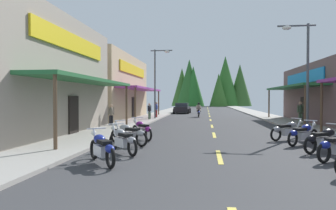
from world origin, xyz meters
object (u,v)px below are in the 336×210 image
object	(u,v)px
streetlamp_right	(302,62)
pedestrian_strolling	(111,114)
motorcycle_parked_left_0	(102,148)
pedestrian_waiting	(149,111)
motorcycle_parked_right_5	(288,130)
streetlamp_left	(158,74)
motorcycle_parked_left_3	(142,129)
motorcycle_parked_left_2	(129,134)
motorcycle_parked_right_3	(324,139)
motorcycle_parked_left_1	(123,140)
motorcycle_parked_right_4	(303,134)
rider_cruising_lead	(199,111)
pedestrian_browsing	(300,111)
parked_car_curbside	(182,108)
pedestrian_by_shop	(156,109)

from	to	relation	value
streetlamp_right	pedestrian_strolling	bearing A→B (deg)	167.99
motorcycle_parked_left_0	pedestrian_strolling	bearing A→B (deg)	-21.51
pedestrian_waiting	motorcycle_parked_right_5	bearing A→B (deg)	-33.99
streetlamp_left	motorcycle_parked_left_3	xyz separation A→B (m)	(1.38, -13.56, -3.73)
motorcycle_parked_left_2	pedestrian_waiting	size ratio (longest dim) A/B	1.22
motorcycle_parked_right_3	streetlamp_right	bearing A→B (deg)	46.72
motorcycle_parked_left_1	motorcycle_parked_right_3	bearing A→B (deg)	-123.75
motorcycle_parked_right_4	rider_cruising_lead	bearing A→B (deg)	63.70
motorcycle_parked_right_3	pedestrian_strolling	distance (m)	13.69
motorcycle_parked_right_5	rider_cruising_lead	world-z (taller)	rider_cruising_lead
streetlamp_left	pedestrian_browsing	xyz separation A→B (m)	(11.28, -4.75, -3.19)
pedestrian_waiting	pedestrian_strolling	distance (m)	6.61
motorcycle_parked_right_4	parked_car_curbside	distance (m)	27.81
streetlamp_right	motorcycle_parked_right_5	bearing A→B (deg)	-117.43
streetlamp_left	rider_cruising_lead	bearing A→B (deg)	48.89
rider_cruising_lead	pedestrian_browsing	xyz separation A→B (m)	(7.59, -8.98, 0.37)
motorcycle_parked_left_0	parked_car_curbside	world-z (taller)	parked_car_curbside
pedestrian_by_shop	motorcycle_parked_left_0	bearing A→B (deg)	-85.62
streetlamp_right	rider_cruising_lead	xyz separation A→B (m)	(-6.02, 14.36, -3.32)
motorcycle_parked_right_5	rider_cruising_lead	size ratio (longest dim) A/B	0.88
motorcycle_parked_right_5	pedestrian_waiting	world-z (taller)	pedestrian_waiting
pedestrian_browsing	parked_car_curbside	world-z (taller)	pedestrian_browsing
streetlamp_right	pedestrian_strolling	size ratio (longest dim) A/B	3.82
rider_cruising_lead	pedestrian_browsing	size ratio (longest dim) A/B	1.22
streetlamp_left	pedestrian_waiting	xyz separation A→B (m)	(-0.59, -1.19, -3.32)
rider_cruising_lead	pedestrian_browsing	world-z (taller)	pedestrian_browsing
motorcycle_parked_right_3	parked_car_curbside	distance (m)	29.52
motorcycle_parked_left_1	pedestrian_by_shop	bearing A→B (deg)	-36.32
motorcycle_parked_right_4	pedestrian_browsing	xyz separation A→B (m)	(2.82, 9.71, 0.54)
motorcycle_parked_left_2	pedestrian_browsing	distance (m)	14.64
streetlamp_left	motorcycle_parked_left_2	size ratio (longest dim) A/B	3.45
motorcycle_parked_right_3	motorcycle_parked_left_3	distance (m)	7.72
motorcycle_parked_left_0	motorcycle_parked_left_3	xyz separation A→B (m)	(0.05, 5.40, 0.00)
streetlamp_left	motorcycle_parked_right_4	xyz separation A→B (m)	(8.45, -14.46, -3.73)
motorcycle_parked_left_3	parked_car_curbside	xyz separation A→B (m)	(-0.07, 25.98, 0.20)
streetlamp_right	motorcycle_parked_right_5	size ratio (longest dim) A/B	3.23
motorcycle_parked_right_4	pedestrian_strolling	distance (m)	12.54
pedestrian_strolling	parked_car_curbside	size ratio (longest dim) A/B	0.37
pedestrian_strolling	parked_car_curbside	distance (m)	20.34
streetlamp_right	motorcycle_parked_right_4	xyz separation A→B (m)	(-1.26, -4.32, -3.49)
streetlamp_left	pedestrian_browsing	size ratio (longest dim) A/B	3.71
pedestrian_by_shop	streetlamp_left	bearing A→B (deg)	-76.48
rider_cruising_lead	motorcycle_parked_right_5	bearing A→B (deg)	-167.61
streetlamp_left	motorcycle_parked_right_5	distance (m)	15.84
streetlamp_left	motorcycle_parked_left_3	world-z (taller)	streetlamp_left
motorcycle_parked_left_1	pedestrian_strolling	world-z (taller)	pedestrian_strolling
motorcycle_parked_left_2	rider_cruising_lead	size ratio (longest dim) A/B	0.88
rider_cruising_lead	pedestrian_strolling	size ratio (longest dim) A/B	1.34
motorcycle_parked_right_3	pedestrian_waiting	size ratio (longest dim) A/B	1.19
parked_car_curbside	motorcycle_parked_left_0	bearing A→B (deg)	-178.15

